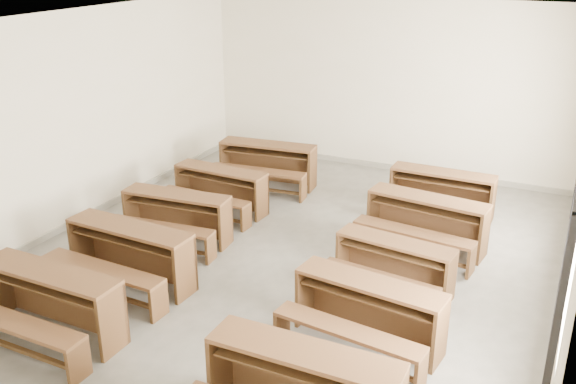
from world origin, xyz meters
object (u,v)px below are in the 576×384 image
at_px(desk_set_1, 128,251).
at_px(desk_set_2, 175,214).
at_px(desk_set_0, 48,299).
at_px(desk_set_6, 367,309).
at_px(desk_set_4, 267,161).
at_px(desk_set_9, 441,191).
at_px(desk_set_7, 393,262).
at_px(desk_set_8, 426,219).
at_px(desk_set_3, 219,187).

height_order(desk_set_1, desk_set_2, desk_set_1).
xyz_separation_m(desk_set_0, desk_set_6, (3.20, 1.35, -0.02)).
bearing_deg(desk_set_2, desk_set_4, 81.35).
height_order(desk_set_1, desk_set_9, desk_set_1).
distance_m(desk_set_0, desk_set_9, 6.05).
height_order(desk_set_7, desk_set_8, desk_set_8).
height_order(desk_set_6, desk_set_7, desk_set_6).
relative_size(desk_set_3, desk_set_7, 1.03).
distance_m(desk_set_0, desk_set_4, 5.22).
bearing_deg(desk_set_7, desk_set_2, -173.88).
bearing_deg(desk_set_2, desk_set_9, 32.83).
relative_size(desk_set_2, desk_set_7, 1.07).
xyz_separation_m(desk_set_3, desk_set_6, (3.36, -2.51, 0.02)).
bearing_deg(desk_set_0, desk_set_8, 51.98).
distance_m(desk_set_3, desk_set_8, 3.34).
bearing_deg(desk_set_1, desk_set_4, 93.28).
bearing_deg(desk_set_3, desk_set_2, -87.24).
relative_size(desk_set_8, desk_set_9, 1.09).
distance_m(desk_set_6, desk_set_8, 2.59).
bearing_deg(desk_set_3, desk_set_4, 86.07).
distance_m(desk_set_0, desk_set_8, 5.06).
xyz_separation_m(desk_set_0, desk_set_9, (3.11, 5.19, -0.03)).
bearing_deg(desk_set_8, desk_set_6, -82.92).
bearing_deg(desk_set_9, desk_set_2, -141.23).
xyz_separation_m(desk_set_1, desk_set_4, (-0.05, 3.91, -0.01)).
bearing_deg(desk_set_2, desk_set_8, 16.26).
relative_size(desk_set_2, desk_set_3, 1.04).
relative_size(desk_set_4, desk_set_7, 1.15).
xyz_separation_m(desk_set_2, desk_set_7, (3.27, -0.05, -0.03)).
relative_size(desk_set_2, desk_set_6, 0.96).
bearing_deg(desk_set_1, desk_set_6, 3.36).
distance_m(desk_set_1, desk_set_4, 3.91).
xyz_separation_m(desk_set_4, desk_set_8, (3.18, -1.28, -0.01)).
bearing_deg(desk_set_9, desk_set_8, -86.36).
relative_size(desk_set_0, desk_set_3, 1.09).
xyz_separation_m(desk_set_2, desk_set_8, (3.33, 1.31, 0.02)).
relative_size(desk_set_2, desk_set_4, 0.93).
bearing_deg(desk_set_8, desk_set_3, -171.95).
bearing_deg(desk_set_8, desk_set_7, -85.93).
height_order(desk_set_4, desk_set_9, desk_set_4).
relative_size(desk_set_7, desk_set_8, 0.88).
height_order(desk_set_0, desk_set_1, same).
bearing_deg(desk_set_2, desk_set_7, -6.07).
relative_size(desk_set_2, desk_set_9, 1.02).
bearing_deg(desk_set_6, desk_set_2, 165.93).
distance_m(desk_set_1, desk_set_2, 1.34).
xyz_separation_m(desk_set_0, desk_set_8, (3.18, 3.94, -0.01)).
xyz_separation_m(desk_set_2, desk_set_9, (3.27, 2.56, 0.01)).
height_order(desk_set_1, desk_set_3, desk_set_1).
height_order(desk_set_4, desk_set_8, desk_set_4).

